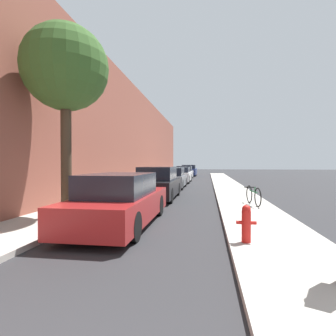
# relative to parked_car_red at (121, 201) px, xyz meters

# --- Properties ---
(ground_plane) EXTENTS (120.00, 120.00, 0.00)m
(ground_plane) POSITION_rel_parked_car_red_xyz_m (0.80, 9.17, -0.66)
(ground_plane) COLOR #28282B
(sidewalk_left) EXTENTS (2.00, 52.00, 0.12)m
(sidewalk_left) POSITION_rel_parked_car_red_xyz_m (-2.10, 9.17, -0.60)
(sidewalk_left) COLOR #ADA89E
(sidewalk_left) RESTS_ON ground
(sidewalk_right) EXTENTS (2.00, 52.00, 0.12)m
(sidewalk_right) POSITION_rel_parked_car_red_xyz_m (3.70, 9.17, -0.60)
(sidewalk_right) COLOR #ADA89E
(sidewalk_right) RESTS_ON ground
(building_facade_left) EXTENTS (0.70, 52.00, 7.47)m
(building_facade_left) POSITION_rel_parked_car_red_xyz_m (-3.45, 9.17, 3.08)
(building_facade_left) COLOR brown
(building_facade_left) RESTS_ON ground
(parked_car_red) EXTENTS (1.71, 4.69, 1.39)m
(parked_car_red) POSITION_rel_parked_car_red_xyz_m (0.00, 0.00, 0.00)
(parked_car_red) COLOR black
(parked_car_red) RESTS_ON ground
(parked_car_black) EXTENTS (1.70, 4.50, 1.50)m
(parked_car_black) POSITION_rel_parked_car_red_xyz_m (0.01, 5.45, 0.05)
(parked_car_black) COLOR black
(parked_car_black) RESTS_ON ground
(parked_car_grey) EXTENTS (1.80, 4.19, 1.37)m
(parked_car_grey) POSITION_rel_parked_car_red_xyz_m (-0.12, 10.90, -0.01)
(parked_car_grey) COLOR black
(parked_car_grey) RESTS_ON ground
(parked_car_white) EXTENTS (1.74, 4.53, 1.34)m
(parked_car_white) POSITION_rel_parked_car_red_xyz_m (-0.04, 16.23, -0.01)
(parked_car_white) COLOR black
(parked_car_white) RESTS_ON ground
(parked_car_silver) EXTENTS (1.69, 4.51, 1.38)m
(parked_car_silver) POSITION_rel_parked_car_red_xyz_m (-0.17, 21.93, -0.00)
(parked_car_silver) COLOR black
(parked_car_silver) RESTS_ON ground
(parked_car_navy) EXTENTS (1.88, 4.49, 1.46)m
(parked_car_navy) POSITION_rel_parked_car_red_xyz_m (-0.12, 28.21, 0.04)
(parked_car_navy) COLOR black
(parked_car_navy) RESTS_ON ground
(street_tree_near) EXTENTS (2.44, 2.44, 5.51)m
(street_tree_near) POSITION_rel_parked_car_red_xyz_m (-1.75, 0.36, 3.69)
(street_tree_near) COLOR #423323
(street_tree_near) RESTS_ON sidewalk_left
(fire_hydrant) EXTENTS (0.38, 0.18, 0.73)m
(fire_hydrant) POSITION_rel_parked_car_red_xyz_m (3.04, -1.50, -0.16)
(fire_hydrant) COLOR red
(fire_hydrant) RESTS_ON sidewalk_right
(bicycle) EXTENTS (0.44, 1.67, 0.69)m
(bicycle) POSITION_rel_parked_car_red_xyz_m (3.97, 3.39, -0.18)
(bicycle) COLOR black
(bicycle) RESTS_ON sidewalk_right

